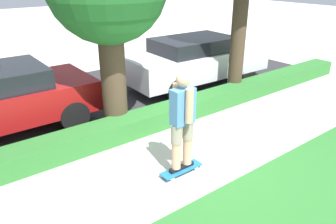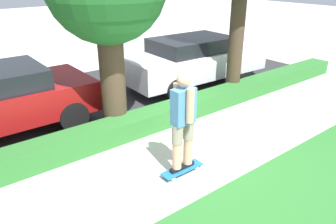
% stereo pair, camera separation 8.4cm
% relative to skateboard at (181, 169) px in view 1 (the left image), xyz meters
% --- Properties ---
extents(ground_plane, '(60.00, 60.00, 0.00)m').
position_rel_skateboard_xyz_m(ground_plane, '(0.58, 0.26, -0.08)').
color(ground_plane, '#BCB7AD').
extents(street_asphalt, '(14.97, 5.00, 0.01)m').
position_rel_skateboard_xyz_m(street_asphalt, '(0.58, 4.46, -0.07)').
color(street_asphalt, '#2D2D30').
rests_on(street_asphalt, ground_plane).
extents(hedge_row, '(14.97, 0.60, 0.44)m').
position_rel_skateboard_xyz_m(hedge_row, '(0.58, 1.86, 0.14)').
color(hedge_row, '#2D702D').
rests_on(hedge_row, ground_plane).
extents(skateboard, '(0.83, 0.24, 0.10)m').
position_rel_skateboard_xyz_m(skateboard, '(0.00, 0.00, 0.00)').
color(skateboard, '#1E6BAD').
rests_on(skateboard, ground_plane).
extents(skater_person, '(0.52, 0.47, 1.81)m').
position_rel_skateboard_xyz_m(skater_person, '(-0.00, -0.00, 0.99)').
color(skater_person, black).
rests_on(skater_person, skateboard).
extents(parked_car_front, '(3.82, 2.03, 1.47)m').
position_rel_skateboard_xyz_m(parked_car_front, '(-2.02, 3.77, 0.71)').
color(parked_car_front, maroon).
rests_on(parked_car_front, ground_plane).
extents(parked_car_middle, '(4.79, 1.97, 1.49)m').
position_rel_skateboard_xyz_m(parked_car_middle, '(3.59, 3.66, 0.71)').
color(parked_car_middle, silver).
rests_on(parked_car_middle, ground_plane).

